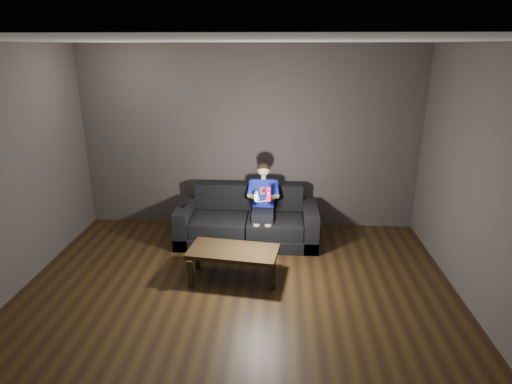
{
  "coord_description": "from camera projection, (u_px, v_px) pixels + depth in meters",
  "views": [
    {
      "loc": [
        0.45,
        -3.71,
        2.67
      ],
      "look_at": [
        0.15,
        1.55,
        0.85
      ],
      "focal_mm": 30.0,
      "sensor_mm": 36.0,
      "label": 1
    }
  ],
  "objects": [
    {
      "name": "floor",
      "position": [
        233.0,
        319.0,
        4.4
      ],
      "size": [
        5.0,
        5.0,
        0.0
      ],
      "primitive_type": "plane",
      "color": "black",
      "rests_on": "ground"
    },
    {
      "name": "right_wall",
      "position": [
        508.0,
        201.0,
        3.82
      ],
      "size": [
        0.04,
        5.0,
        2.7
      ],
      "primitive_type": "cube",
      "color": "#403A38",
      "rests_on": "ground"
    },
    {
      "name": "wii_remote_red",
      "position": [
        268.0,
        194.0,
        5.43
      ],
      "size": [
        0.06,
        0.08,
        0.19
      ],
      "color": "#EE023A",
      "rests_on": "child"
    },
    {
      "name": "ceiling",
      "position": [
        227.0,
        41.0,
        3.52
      ],
      "size": [
        5.0,
        5.0,
        0.02
      ],
      "primitive_type": "cube",
      "color": "silver",
      "rests_on": "back_wall"
    },
    {
      "name": "back_wall",
      "position": [
        250.0,
        139.0,
        6.32
      ],
      "size": [
        5.0,
        0.04,
        2.7
      ],
      "primitive_type": "cube",
      "color": "#403A38",
      "rests_on": "ground"
    },
    {
      "name": "coffee_table",
      "position": [
        233.0,
        253.0,
        5.06
      ],
      "size": [
        1.11,
        0.66,
        0.38
      ],
      "color": "black",
      "rests_on": "floor"
    },
    {
      "name": "sofa",
      "position": [
        248.0,
        224.0,
        6.09
      ],
      "size": [
        1.97,
        0.85,
        0.76
      ],
      "color": "black",
      "rests_on": "floor"
    },
    {
      "name": "child",
      "position": [
        263.0,
        198.0,
        5.9
      ],
      "size": [
        0.44,
        0.54,
        1.08
      ],
      "color": "black",
      "rests_on": "sofa"
    },
    {
      "name": "nunchuk_white",
      "position": [
        256.0,
        197.0,
        5.46
      ],
      "size": [
        0.06,
        0.09,
        0.15
      ],
      "color": "white",
      "rests_on": "child"
    },
    {
      "name": "wii_remote_black",
      "position": [
        184.0,
        205.0,
        5.97
      ],
      "size": [
        0.04,
        0.14,
        0.03
      ],
      "color": "black",
      "rests_on": "sofa"
    }
  ]
}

